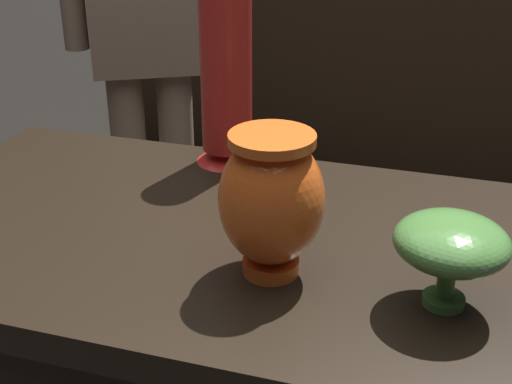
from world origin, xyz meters
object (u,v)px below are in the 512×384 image
(vase_centerpiece, at_px, (271,199))
(visitor_near_left, at_px, (145,24))
(vase_tall_behind, at_px, (226,81))
(vase_right_accent, at_px, (451,244))

(vase_centerpiece, bearing_deg, visitor_near_left, 123.18)
(vase_tall_behind, bearing_deg, vase_right_accent, -40.78)
(vase_centerpiece, distance_m, visitor_near_left, 1.25)
(vase_right_accent, bearing_deg, vase_tall_behind, 139.22)
(vase_centerpiece, bearing_deg, vase_right_accent, -2.27)
(visitor_near_left, bearing_deg, vase_right_accent, 103.30)
(vase_tall_behind, xyz_separation_m, visitor_near_left, (-0.49, 0.68, -0.07))
(vase_right_accent, bearing_deg, visitor_near_left, 131.29)
(vase_right_accent, height_order, visitor_near_left, visitor_near_left)
(vase_tall_behind, distance_m, vase_right_accent, 0.58)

